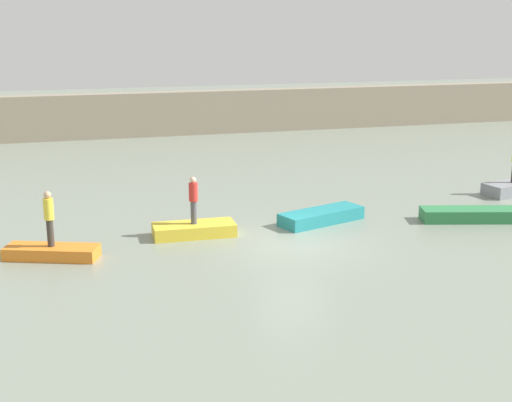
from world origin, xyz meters
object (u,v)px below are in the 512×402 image
object	(u,v)px
rowboat_orange	(52,252)
rowboat_green	(473,215)
rowboat_yellow	(194,230)
person_yellow_shirt	(49,216)
person_red_shirt	(193,198)
rowboat_teal	(321,216)

from	to	relation	value
rowboat_orange	rowboat_green	size ratio (longest dim) A/B	0.76
rowboat_yellow	person_yellow_shirt	size ratio (longest dim) A/B	1.59
rowboat_yellow	person_red_shirt	size ratio (longest dim) A/B	1.70
rowboat_yellow	rowboat_teal	xyz separation A→B (m)	(5.04, 0.34, 0.02)
rowboat_orange	rowboat_green	distance (m)	15.72
person_red_shirt	person_yellow_shirt	distance (m)	5.08
rowboat_orange	rowboat_teal	xyz separation A→B (m)	(9.99, 1.47, 0.04)
rowboat_orange	person_red_shirt	distance (m)	5.22
rowboat_orange	person_yellow_shirt	size ratio (longest dim) A/B	1.63
rowboat_yellow	person_red_shirt	xyz separation A→B (m)	(-0.00, 0.00, 1.19)
rowboat_teal	person_yellow_shirt	world-z (taller)	person_yellow_shirt
person_red_shirt	rowboat_green	bearing A→B (deg)	-5.75
rowboat_orange	person_yellow_shirt	bearing A→B (deg)	0.00
person_red_shirt	person_yellow_shirt	xyz separation A→B (m)	(-4.95, -1.13, 0.03)
rowboat_yellow	rowboat_teal	distance (m)	5.05
rowboat_orange	rowboat_teal	size ratio (longest dim) A/B	0.88
rowboat_green	person_red_shirt	size ratio (longest dim) A/B	2.31
rowboat_orange	person_red_shirt	bearing A→B (deg)	33.66
rowboat_teal	rowboat_green	distance (m)	5.91
rowboat_teal	rowboat_green	xyz separation A→B (m)	(5.73, -1.43, -0.00)
rowboat_yellow	rowboat_teal	world-z (taller)	rowboat_teal
rowboat_teal	rowboat_green	world-z (taller)	rowboat_teal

